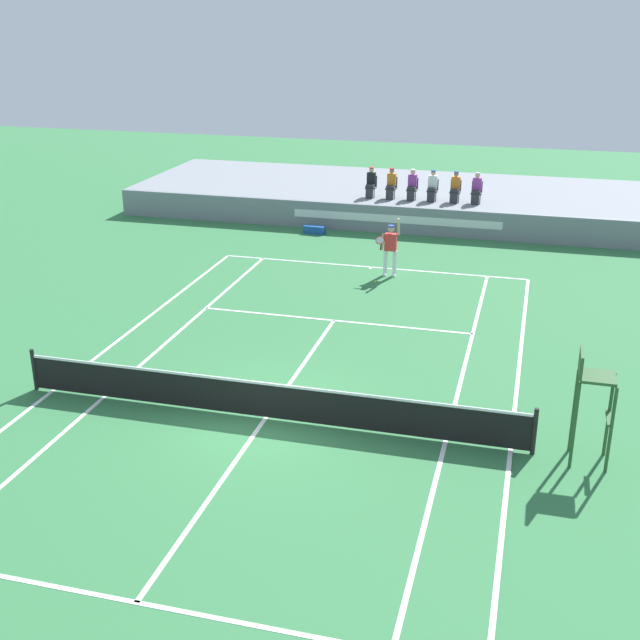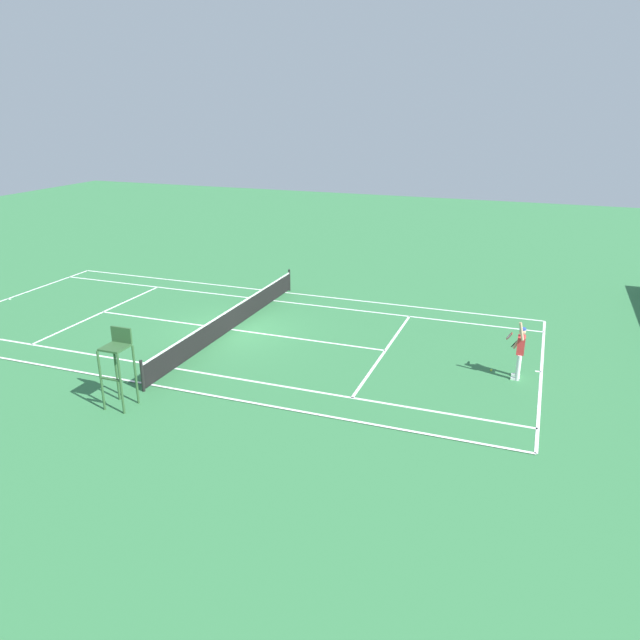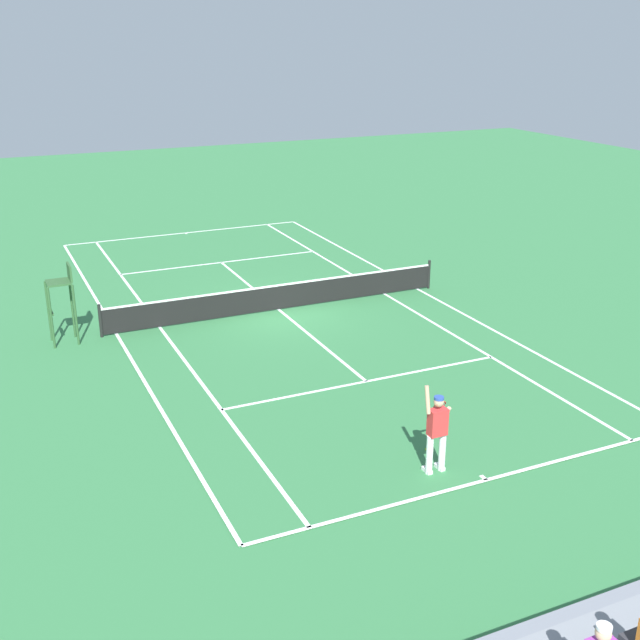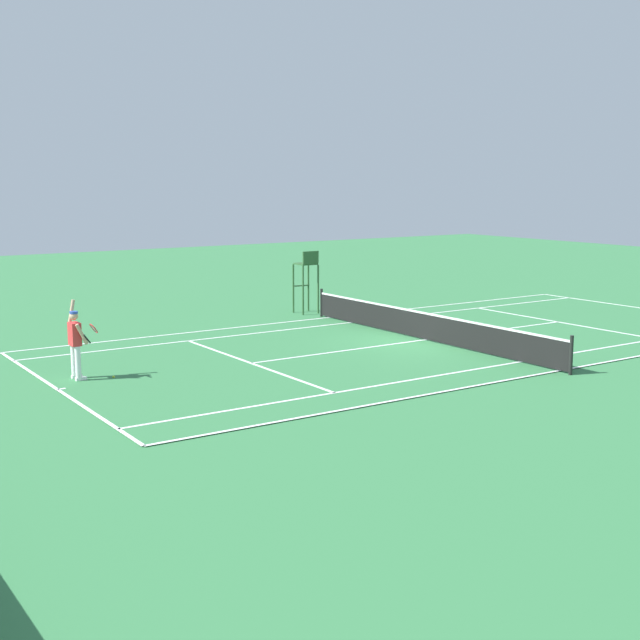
{
  "view_description": "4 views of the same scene",
  "coord_description": "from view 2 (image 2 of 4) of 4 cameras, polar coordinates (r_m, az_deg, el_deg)",
  "views": [
    {
      "loc": [
        5.54,
        -15.78,
        8.9
      ],
      "look_at": [
        0.24,
        3.9,
        1.0
      ],
      "focal_mm": 46.07,
      "sensor_mm": 36.0,
      "label": 1
    },
    {
      "loc": [
        20.39,
        11.38,
        8.65
      ],
      "look_at": [
        0.24,
        3.9,
        1.0
      ],
      "focal_mm": 34.08,
      "sensor_mm": 36.0,
      "label": 2
    },
    {
      "loc": [
        9.25,
        23.67,
        9.02
      ],
      "look_at": [
        0.24,
        3.9,
        1.0
      ],
      "focal_mm": 44.38,
      "sensor_mm": 36.0,
      "label": 3
    },
    {
      "loc": [
        -20.75,
        18.01,
        5.14
      ],
      "look_at": [
        0.24,
        3.9,
        1.0
      ],
      "focal_mm": 48.17,
      "sensor_mm": 36.0,
      "label": 4
    }
  ],
  "objects": [
    {
      "name": "umpire_chair",
      "position": [
        18.97,
        -18.46,
        -3.43
      ],
      "size": [
        0.77,
        0.77,
        2.44
      ],
      "color": "#2D562D",
      "rests_on": "ground"
    },
    {
      "name": "ground_plane",
      "position": [
        24.9,
        -8.24,
        -0.95
      ],
      "size": [
        80.0,
        80.0,
        0.0
      ],
      "primitive_type": "plane",
      "color": "#337542"
    },
    {
      "name": "net",
      "position": [
        24.72,
        -8.3,
        0.19
      ],
      "size": [
        11.98,
        0.1,
        1.07
      ],
      "color": "black",
      "rests_on": "ground"
    },
    {
      "name": "court",
      "position": [
        24.9,
        -8.25,
        -0.92
      ],
      "size": [
        11.08,
        23.88,
        0.03
      ],
      "color": "#337542",
      "rests_on": "ground"
    },
    {
      "name": "tennis_player",
      "position": [
        21.03,
        18.24,
        -2.79
      ],
      "size": [
        0.76,
        0.62,
        2.08
      ],
      "color": "white",
      "rests_on": "ground"
    },
    {
      "name": "tennis_ball",
      "position": [
        21.72,
        15.77,
        -4.56
      ],
      "size": [
        0.07,
        0.07,
        0.07
      ],
      "primitive_type": "sphere",
      "color": "#D1E533",
      "rests_on": "ground"
    }
  ]
}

